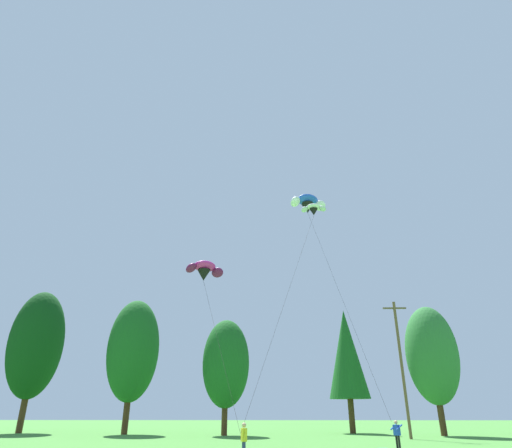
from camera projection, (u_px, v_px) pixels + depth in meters
The scene contains 11 objects.
treeline_tree_b at pixel (36, 344), 50.04m from camera, with size 5.98×5.98×15.47m.
treeline_tree_c at pixel (133, 350), 47.19m from camera, with size 5.53×5.53×13.80m.
treeline_tree_d at pixel (226, 363), 44.71m from camera, with size 4.82×4.82×11.19m.
treeline_tree_e at pixel (347, 353), 49.15m from camera, with size 4.50×4.50×13.18m.
treeline_tree_f at pixel (432, 355), 44.32m from camera, with size 5.16×5.16×12.46m.
utility_pole at pixel (401, 363), 39.07m from camera, with size 2.20×0.26×11.82m.
kite_flyer_near at pixel (244, 438), 21.31m from camera, with size 0.36×0.60×1.69m.
kite_flyer_mid at pixel (397, 433), 26.46m from camera, with size 0.74×0.75×1.69m.
parafoil_kite_high_white at pixel (314, 209), 38.89m from camera, with size 6.82×12.10×18.30m.
parafoil_kite_mid_blue_white at pixel (308, 204), 42.63m from camera, with size 5.40×10.18×20.47m.
parafoil_kite_far_magenta at pixel (204, 270), 36.02m from camera, with size 5.56×12.15×12.71m.
Camera 1 is at (-1.98, 0.17, 2.25)m, focal length 30.21 mm.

